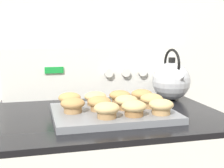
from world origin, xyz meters
The scene contains 15 objects.
wall_back centered at (0.00, 0.65, 1.20)m, with size 8.00×0.05×2.40m.
control_panel centered at (0.00, 0.60, 1.04)m, with size 0.77×0.07×0.22m.
muffin_pan centered at (0.00, 0.26, 0.94)m, with size 0.40×0.31×0.02m.
muffin_r0_c1 centered at (-0.04, 0.17, 0.98)m, with size 0.08×0.08×0.05m.
muffin_r0_c2 centered at (0.05, 0.18, 0.98)m, with size 0.08×0.08×0.05m.
muffin_r0_c3 centered at (0.14, 0.17, 0.98)m, with size 0.08×0.08×0.05m.
muffin_r1_c0 centered at (-0.14, 0.26, 0.98)m, with size 0.08×0.08×0.05m.
muffin_r1_c1 centered at (-0.05, 0.27, 0.98)m, with size 0.08×0.08×0.05m.
muffin_r1_c2 centered at (0.05, 0.26, 0.98)m, with size 0.08×0.08×0.05m.
muffin_r1_c3 centered at (0.14, 0.27, 0.98)m, with size 0.08×0.08×0.05m.
muffin_r2_c0 centered at (-0.13, 0.36, 0.98)m, with size 0.08×0.08×0.05m.
muffin_r2_c1 centered at (-0.04, 0.35, 0.98)m, with size 0.08×0.08×0.05m.
muffin_r2_c2 centered at (0.05, 0.35, 0.98)m, with size 0.08×0.08×0.05m.
muffin_r2_c3 centered at (0.13, 0.35, 0.98)m, with size 0.08×0.08×0.05m.
tea_kettle centered at (0.30, 0.46, 1.01)m, with size 0.16×0.19×0.22m.
Camera 1 is at (-0.25, -0.73, 1.21)m, focal length 50.00 mm.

